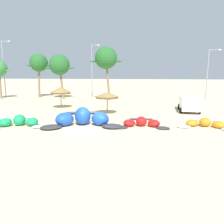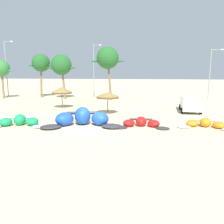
{
  "view_description": "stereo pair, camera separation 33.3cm",
  "coord_description": "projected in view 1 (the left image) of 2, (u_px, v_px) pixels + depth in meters",
  "views": [
    {
      "loc": [
        3.95,
        -19.0,
        4.8
      ],
      "look_at": [
        1.41,
        2.0,
        1.0
      ],
      "focal_mm": 35.96,
      "sensor_mm": 36.0,
      "label": 1
    },
    {
      "loc": [
        4.28,
        -18.95,
        4.8
      ],
      "look_at": [
        1.41,
        2.0,
        1.0
      ],
      "focal_mm": 35.96,
      "sensor_mm": 36.0,
      "label": 2
    }
  ],
  "objects": [
    {
      "name": "lamppost_west_center",
      "position": [
        92.0,
        68.0,
        43.19
      ],
      "size": [
        1.66,
        0.24,
        9.91
      ],
      "color": "gray",
      "rests_on": "ground"
    },
    {
      "name": "kite_center",
      "position": [
        141.0,
        123.0,
        19.9
      ],
      "size": [
        5.02,
        2.4,
        0.85
      ],
      "color": "#333338",
      "rests_on": "ground"
    },
    {
      "name": "lamppost_east_center",
      "position": [
        209.0,
        71.0,
        39.41
      ],
      "size": [
        2.16,
        0.24,
        8.7
      ],
      "color": "gray",
      "rests_on": "ground"
    },
    {
      "name": "lamppost_west",
      "position": [
        4.0,
        67.0,
        41.67
      ],
      "size": [
        1.81,
        0.24,
        10.43
      ],
      "color": "gray",
      "rests_on": "ground"
    },
    {
      "name": "palm_left_of_gap",
      "position": [
        59.0,
        65.0,
        39.12
      ],
      "size": [
        5.36,
        3.57,
        7.8
      ],
      "color": "#7F6647",
      "rests_on": "ground"
    },
    {
      "name": "ground_plane",
      "position": [
        94.0,
        127.0,
        19.88
      ],
      "size": [
        260.0,
        260.0,
        0.0
      ],
      "primitive_type": "plane",
      "color": "beige"
    },
    {
      "name": "kite_left",
      "position": [
        19.0,
        122.0,
        20.04
      ],
      "size": [
        5.16,
        2.99,
        1.01
      ],
      "color": "white",
      "rests_on": "ground"
    },
    {
      "name": "kite_left_of_center",
      "position": [
        82.0,
        119.0,
        20.24
      ],
      "size": [
        7.32,
        4.07,
        1.63
      ],
      "color": "#333338",
      "rests_on": "ground"
    },
    {
      "name": "palm_left",
      "position": [
        39.0,
        63.0,
        41.38
      ],
      "size": [
        4.97,
        3.32,
        8.12
      ],
      "color": "#7F6647",
      "rests_on": "ground"
    },
    {
      "name": "beach_umbrella_middle",
      "position": [
        107.0,
        95.0,
        25.48
      ],
      "size": [
        2.67,
        2.67,
        2.53
      ],
      "color": "brown",
      "rests_on": "ground"
    },
    {
      "name": "palm_center_left",
      "position": [
        106.0,
        58.0,
        37.28
      ],
      "size": [
        5.57,
        3.71,
        8.95
      ],
      "color": "#7F6647",
      "rests_on": "ground"
    },
    {
      "name": "parked_van",
      "position": [
        189.0,
        103.0,
        27.45
      ],
      "size": [
        2.6,
        4.84,
        1.84
      ],
      "color": "white",
      "rests_on": "ground"
    },
    {
      "name": "beach_umbrella_near_van",
      "position": [
        61.0,
        90.0,
        29.67
      ],
      "size": [
        2.74,
        2.74,
        2.83
      ],
      "color": "brown",
      "rests_on": "ground"
    },
    {
      "name": "kite_right_of_center",
      "position": [
        205.0,
        124.0,
        19.75
      ],
      "size": [
        4.93,
        2.76,
        0.79
      ],
      "color": "white",
      "rests_on": "ground"
    }
  ]
}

